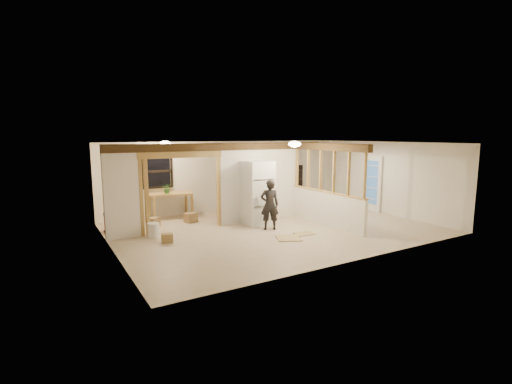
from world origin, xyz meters
TOP-DOWN VIEW (x-y plane):
  - floor at (0.00, 0.00)m, footprint 9.00×6.50m
  - ceiling at (0.00, 0.00)m, footprint 9.00×6.50m
  - wall_back at (0.00, 3.25)m, footprint 9.00×0.01m
  - wall_front at (0.00, -3.25)m, footprint 9.00×0.01m
  - wall_left at (-4.50, 0.00)m, footprint 0.01×6.50m
  - wall_right at (4.50, 0.00)m, footprint 0.01×6.50m
  - partition_left_stub at (-4.05, 1.20)m, footprint 0.90×0.12m
  - partition_center at (0.20, 1.20)m, footprint 2.80×0.12m
  - doorway_frame at (-2.40, 1.20)m, footprint 2.46×0.14m
  - header_beam_back at (-1.00, 1.20)m, footprint 7.00×0.18m
  - header_beam_right at (1.60, -0.40)m, footprint 0.18×3.30m
  - pony_wall at (1.60, -0.40)m, footprint 0.12×3.20m
  - stud_partition at (1.60, -0.40)m, footprint 0.14×3.20m
  - window_back at (-2.60, 3.17)m, footprint 1.12×0.10m
  - french_door at (4.42, 0.40)m, footprint 0.12×0.86m
  - ceiling_dome_main at (0.30, -0.50)m, footprint 0.36×0.36m
  - ceiling_dome_util at (-2.50, 2.30)m, footprint 0.32×0.32m
  - hanging_bulb at (-2.00, 1.60)m, footprint 0.07×0.07m
  - refrigerator at (-0.15, 0.75)m, footprint 0.80×0.78m
  - woman at (-0.20, -0.01)m, footprint 0.63×0.54m
  - work_table at (-2.21, 2.86)m, footprint 1.48×0.95m
  - potted_plant at (-2.34, 2.78)m, footprint 0.36×0.34m
  - shop_vac at (-4.20, 2.11)m, footprint 0.58×0.58m
  - bookshelf at (2.87, 3.05)m, footprint 0.77×0.26m
  - bucket at (-3.33, 0.89)m, footprint 0.31×0.31m
  - box_util_a at (-1.86, 2.01)m, footprint 0.42×0.38m
  - box_util_b at (-2.97, 2.13)m, footprint 0.36×0.36m
  - box_front at (-3.17, 0.21)m, footprint 0.32×0.28m
  - floor_panel_near at (-0.27, -1.06)m, footprint 0.83×0.83m
  - floor_panel_far at (0.37, -0.92)m, footprint 0.55×0.46m

SIDE VIEW (x-z plane):
  - floor at x=0.00m, z-range -0.01..0.00m
  - floor_panel_far at x=0.37m, z-range 0.00..0.02m
  - floor_panel_near at x=-0.27m, z-range 0.00..0.02m
  - box_front at x=-3.17m, z-range 0.00..0.23m
  - box_util_b at x=-2.97m, z-range 0.00..0.25m
  - box_util_a at x=-1.86m, z-range 0.00..0.30m
  - bucket at x=-3.33m, z-range 0.00..0.39m
  - shop_vac at x=-4.20m, z-range 0.00..0.57m
  - work_table at x=-2.21m, z-range 0.00..0.86m
  - pony_wall at x=1.60m, z-range 0.00..1.00m
  - woman at x=-0.20m, z-range 0.00..1.46m
  - bookshelf at x=2.87m, z-range 0.00..1.53m
  - refrigerator at x=-0.15m, z-range 0.00..1.95m
  - french_door at x=4.42m, z-range 0.00..2.00m
  - potted_plant at x=-2.34m, z-range 0.86..1.18m
  - doorway_frame at x=-2.40m, z-range 0.00..2.20m
  - wall_back at x=0.00m, z-range 0.00..2.50m
  - wall_front at x=0.00m, z-range 0.00..2.50m
  - wall_left at x=-4.50m, z-range 0.00..2.50m
  - wall_right at x=4.50m, z-range 0.00..2.50m
  - partition_left_stub at x=-4.05m, z-range 0.00..2.50m
  - partition_center at x=0.20m, z-range 0.00..2.50m
  - window_back at x=-2.60m, z-range 1.00..2.10m
  - stud_partition at x=1.60m, z-range 1.00..2.32m
  - hanging_bulb at x=-2.00m, z-range 2.15..2.22m
  - header_beam_back at x=-1.00m, z-range 2.27..2.49m
  - header_beam_right at x=1.60m, z-range 2.27..2.49m
  - ceiling_dome_main at x=0.30m, z-range 2.40..2.56m
  - ceiling_dome_util at x=-2.50m, z-range 2.41..2.55m
  - ceiling at x=0.00m, z-range 2.50..2.50m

